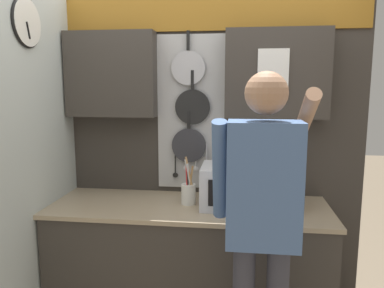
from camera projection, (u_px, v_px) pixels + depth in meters
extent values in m
cube|color=#38332D|center=(189.00, 266.00, 2.69)|extent=(1.91, 0.65, 0.85)
cube|color=tan|center=(189.00, 207.00, 2.62)|extent=(1.94, 0.68, 0.03)
cube|color=#38332D|center=(195.00, 153.00, 2.91)|extent=(2.51, 0.04, 2.38)
cube|color=#99661E|center=(195.00, 11.00, 2.71)|extent=(2.47, 0.02, 0.28)
cube|color=#38332D|center=(111.00, 75.00, 2.79)|extent=(0.67, 0.16, 0.63)
cube|color=#38332D|center=(277.00, 74.00, 2.64)|extent=(0.72, 0.16, 0.63)
cube|color=#B2B2B2|center=(191.00, 113.00, 2.83)|extent=(0.51, 0.01, 1.16)
cylinder|color=#B7B7BC|center=(188.00, 68.00, 2.76)|extent=(0.25, 0.02, 0.25)
cube|color=black|center=(188.00, 40.00, 2.72)|extent=(0.02, 0.02, 0.14)
cylinder|color=black|center=(193.00, 107.00, 2.80)|extent=(0.26, 0.02, 0.26)
cube|color=black|center=(192.00, 80.00, 2.76)|extent=(0.02, 0.02, 0.14)
cylinder|color=#2D2D33|center=(189.00, 145.00, 2.85)|extent=(0.26, 0.02, 0.26)
cube|color=black|center=(189.00, 120.00, 2.81)|extent=(0.02, 0.02, 0.13)
cylinder|color=black|center=(175.00, 158.00, 2.88)|extent=(0.01, 0.01, 0.24)
ellipsoid|color=black|center=(175.00, 175.00, 2.90)|extent=(0.04, 0.01, 0.04)
cylinder|color=silver|center=(186.00, 155.00, 2.86)|extent=(0.01, 0.01, 0.18)
ellipsoid|color=silver|center=(186.00, 168.00, 2.88)|extent=(0.04, 0.01, 0.04)
cylinder|color=silver|center=(196.00, 155.00, 2.85)|extent=(0.01, 0.01, 0.18)
ellipsoid|color=silver|center=(196.00, 169.00, 2.87)|extent=(0.04, 0.01, 0.04)
cylinder|color=silver|center=(206.00, 159.00, 2.85)|extent=(0.01, 0.01, 0.24)
ellipsoid|color=silver|center=(206.00, 176.00, 2.87)|extent=(0.04, 0.01, 0.04)
cube|color=white|center=(273.00, 73.00, 2.56)|extent=(0.21, 0.02, 0.32)
cube|color=silver|center=(23.00, 170.00, 2.32)|extent=(0.04, 1.60, 2.38)
cylinder|color=white|center=(27.00, 22.00, 2.28)|extent=(0.02, 0.29, 0.29)
torus|color=black|center=(27.00, 22.00, 2.28)|extent=(0.02, 0.31, 0.31)
cube|color=black|center=(28.00, 30.00, 2.27)|extent=(0.01, 0.04, 0.10)
cube|color=silver|center=(239.00, 186.00, 2.58)|extent=(0.52, 0.37, 0.28)
cube|color=black|center=(230.00, 194.00, 2.40)|extent=(0.29, 0.01, 0.17)
cube|color=#333338|center=(268.00, 195.00, 2.37)|extent=(0.11, 0.01, 0.21)
cube|color=brown|center=(292.00, 194.00, 2.54)|extent=(0.11, 0.15, 0.20)
cylinder|color=black|center=(289.00, 176.00, 2.49)|extent=(0.02, 0.03, 0.06)
cylinder|color=black|center=(292.00, 175.00, 2.49)|extent=(0.02, 0.03, 0.08)
cylinder|color=black|center=(295.00, 177.00, 2.48)|extent=(0.02, 0.02, 0.06)
cylinder|color=black|center=(299.00, 175.00, 2.48)|extent=(0.02, 0.04, 0.08)
cylinder|color=white|center=(188.00, 194.00, 2.63)|extent=(0.10, 0.10, 0.14)
cylinder|color=tan|center=(190.00, 177.00, 2.59)|extent=(0.07, 0.03, 0.29)
cylinder|color=silver|center=(189.00, 177.00, 2.61)|extent=(0.07, 0.06, 0.27)
cylinder|color=red|center=(187.00, 180.00, 2.61)|extent=(0.03, 0.04, 0.24)
cylinder|color=silver|center=(190.00, 180.00, 2.60)|extent=(0.04, 0.06, 0.24)
cylinder|color=tan|center=(191.00, 181.00, 2.61)|extent=(0.04, 0.02, 0.22)
cylinder|color=black|center=(188.00, 184.00, 2.61)|extent=(0.02, 0.02, 0.18)
cube|color=#4C6B9E|center=(264.00, 184.00, 1.93)|extent=(0.38, 0.22, 0.66)
sphere|color=#A87A5B|center=(267.00, 93.00, 1.86)|extent=(0.22, 0.22, 0.22)
cylinder|color=#4C6B9E|center=(220.00, 171.00, 2.00)|extent=(0.08, 0.27, 0.58)
cylinder|color=#A87A5B|center=(304.00, 121.00, 2.10)|extent=(0.08, 0.54, 0.38)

